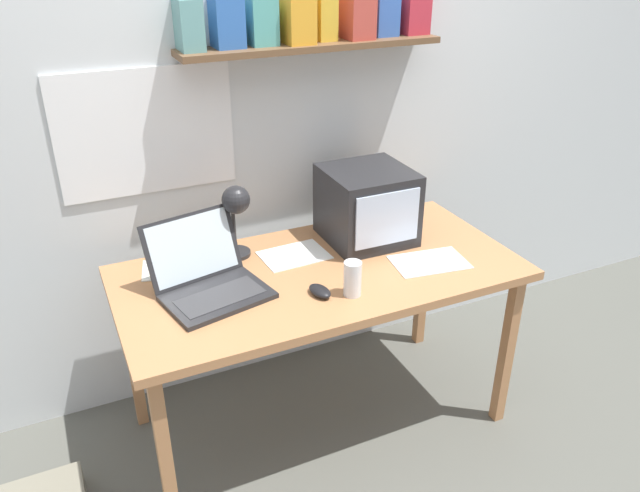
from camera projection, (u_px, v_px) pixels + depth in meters
The scene contains 11 objects.
ground_plane at pixel (320, 419), 2.75m from camera, with size 12.00×12.00×0.00m, color #585952.
back_wall at pixel (267, 96), 2.57m from camera, with size 5.60×0.24×2.60m.
corner_desk at pixel (320, 284), 2.43m from camera, with size 1.55×0.76×0.76m.
crt_monitor at pixel (367, 205), 2.57m from camera, with size 0.34×0.35×0.30m.
laptop at pixel (207, 275), 2.23m from camera, with size 0.42×0.41×0.25m.
desk_lamp at pixel (236, 209), 2.36m from camera, with size 0.12×0.18×0.32m.
juice_glass at pixel (352, 280), 2.21m from camera, with size 0.06×0.06×0.13m.
computer_mouse at pixel (320, 291), 2.22m from camera, with size 0.08×0.11×0.03m.
printed_handout at pixel (167, 269), 2.40m from camera, with size 0.22×0.20×0.00m.
loose_paper_near_laptop at pixel (294, 255), 2.50m from camera, with size 0.27×0.20×0.00m.
open_notebook at pixel (429, 262), 2.45m from camera, with size 0.31×0.23×0.00m.
Camera 1 is at (-0.88, -1.90, 1.93)m, focal length 35.00 mm.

